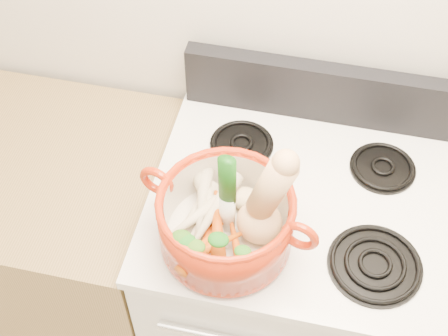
% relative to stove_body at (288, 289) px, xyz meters
% --- Properties ---
extents(wall_back, '(3.50, 0.02, 2.60)m').
position_rel_stove_body_xyz_m(wall_back, '(0.00, 0.35, 0.84)').
color(wall_back, beige).
rests_on(wall_back, floor).
extents(stove_body, '(0.76, 0.65, 0.92)m').
position_rel_stove_body_xyz_m(stove_body, '(0.00, 0.00, 0.00)').
color(stove_body, silver).
rests_on(stove_body, floor).
extents(cooktop, '(0.78, 0.67, 0.03)m').
position_rel_stove_body_xyz_m(cooktop, '(0.00, 0.00, 0.47)').
color(cooktop, white).
rests_on(cooktop, stove_body).
extents(control_backsplash, '(0.76, 0.05, 0.18)m').
position_rel_stove_body_xyz_m(control_backsplash, '(0.00, 0.30, 0.58)').
color(control_backsplash, black).
rests_on(control_backsplash, cooktop).
extents(burner_front_left, '(0.22, 0.22, 0.02)m').
position_rel_stove_body_xyz_m(burner_front_left, '(-0.19, -0.16, 0.50)').
color(burner_front_left, black).
rests_on(burner_front_left, cooktop).
extents(burner_front_right, '(0.22, 0.22, 0.02)m').
position_rel_stove_body_xyz_m(burner_front_right, '(0.19, -0.16, 0.50)').
color(burner_front_right, black).
rests_on(burner_front_right, cooktop).
extents(burner_back_left, '(0.17, 0.17, 0.02)m').
position_rel_stove_body_xyz_m(burner_back_left, '(-0.19, 0.14, 0.50)').
color(burner_back_left, black).
rests_on(burner_back_left, cooktop).
extents(burner_back_right, '(0.17, 0.17, 0.02)m').
position_rel_stove_body_xyz_m(burner_back_right, '(0.19, 0.14, 0.50)').
color(burner_back_right, black).
rests_on(burner_back_right, cooktop).
extents(dutch_oven, '(0.37, 0.37, 0.15)m').
position_rel_stove_body_xyz_m(dutch_oven, '(-0.17, -0.17, 0.59)').
color(dutch_oven, '#A5240A').
rests_on(dutch_oven, burner_front_left).
extents(pot_handle_left, '(0.09, 0.04, 0.09)m').
position_rel_stove_body_xyz_m(pot_handle_left, '(-0.34, -0.14, 0.64)').
color(pot_handle_left, '#A5240A').
rests_on(pot_handle_left, dutch_oven).
extents(pot_handle_right, '(0.09, 0.04, 0.09)m').
position_rel_stove_body_xyz_m(pot_handle_right, '(0.01, -0.21, 0.64)').
color(pot_handle_right, '#A5240A').
rests_on(pot_handle_right, dutch_oven).
extents(squash, '(0.21, 0.16, 0.30)m').
position_rel_stove_body_xyz_m(squash, '(-0.09, -0.16, 0.68)').
color(squash, tan).
rests_on(squash, dutch_oven).
extents(leek, '(0.05, 0.06, 0.27)m').
position_rel_stove_body_xyz_m(leek, '(-0.16, -0.16, 0.67)').
color(leek, silver).
rests_on(leek, dutch_oven).
extents(ginger, '(0.09, 0.07, 0.05)m').
position_rel_stove_body_xyz_m(ginger, '(-0.14, -0.09, 0.56)').
color(ginger, '#D7C084').
rests_on(ginger, dutch_oven).
extents(parsnip_0, '(0.10, 0.20, 0.05)m').
position_rel_stove_body_xyz_m(parsnip_0, '(-0.22, -0.17, 0.56)').
color(parsnip_0, '#EFE2C2').
rests_on(parsnip_0, dutch_oven).
extents(parsnip_1, '(0.09, 0.18, 0.05)m').
position_rel_stove_body_xyz_m(parsnip_1, '(-0.25, -0.15, 0.56)').
color(parsnip_1, beige).
rests_on(parsnip_1, dutch_oven).
extents(parsnip_2, '(0.14, 0.20, 0.06)m').
position_rel_stove_body_xyz_m(parsnip_2, '(-0.20, -0.15, 0.58)').
color(parsnip_2, beige).
rests_on(parsnip_2, dutch_oven).
extents(parsnip_3, '(0.14, 0.15, 0.05)m').
position_rel_stove_body_xyz_m(parsnip_3, '(-0.25, -0.19, 0.58)').
color(parsnip_3, beige).
rests_on(parsnip_3, dutch_oven).
extents(parsnip_4, '(0.07, 0.24, 0.07)m').
position_rel_stove_body_xyz_m(parsnip_4, '(-0.23, -0.12, 0.59)').
color(parsnip_4, beige).
rests_on(parsnip_4, dutch_oven).
extents(parsnip_5, '(0.10, 0.23, 0.06)m').
position_rel_stove_body_xyz_m(parsnip_5, '(-0.20, -0.16, 0.59)').
color(parsnip_5, beige).
rests_on(parsnip_5, dutch_oven).
extents(carrot_0, '(0.04, 0.17, 0.05)m').
position_rel_stove_body_xyz_m(carrot_0, '(-0.20, -0.22, 0.56)').
color(carrot_0, '#C53509').
rests_on(carrot_0, dutch_oven).
extents(carrot_1, '(0.10, 0.16, 0.05)m').
position_rel_stove_body_xyz_m(carrot_1, '(-0.20, -0.24, 0.57)').
color(carrot_1, '#C85E0A').
rests_on(carrot_1, dutch_oven).
extents(carrot_2, '(0.09, 0.15, 0.04)m').
position_rel_stove_body_xyz_m(carrot_2, '(-0.13, -0.23, 0.57)').
color(carrot_2, '#DF470B').
rests_on(carrot_2, dutch_oven).
extents(carrot_3, '(0.14, 0.12, 0.05)m').
position_rel_stove_body_xyz_m(carrot_3, '(-0.18, -0.24, 0.57)').
color(carrot_3, '#BF5209').
rests_on(carrot_3, dutch_oven).
extents(carrot_4, '(0.08, 0.18, 0.05)m').
position_rel_stove_body_xyz_m(carrot_4, '(-0.18, -0.19, 0.59)').
color(carrot_4, '#C35209').
rests_on(carrot_4, dutch_oven).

